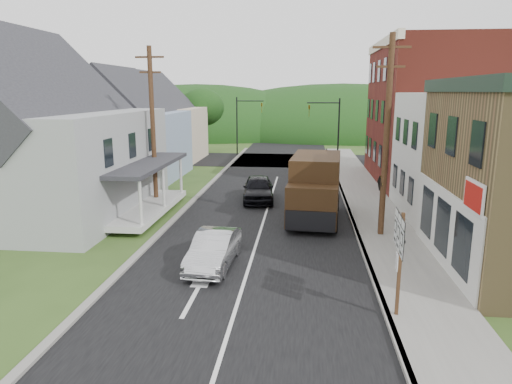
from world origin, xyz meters
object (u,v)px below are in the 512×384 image
(dark_sedan, at_px, (258,189))
(route_sign_cluster, at_px, (399,250))
(warning_sign, at_px, (380,196))
(silver_sedan, at_px, (214,250))
(delivery_van, at_px, (315,188))

(dark_sedan, xyz_separation_m, route_sign_cluster, (5.47, -14.36, 1.39))
(warning_sign, bearing_deg, silver_sedan, -153.44)
(delivery_van, bearing_deg, dark_sedan, 135.48)
(delivery_van, height_order, route_sign_cluster, delivery_van)
(dark_sedan, height_order, route_sign_cluster, route_sign_cluster)
(route_sign_cluster, bearing_deg, warning_sign, 88.10)
(dark_sedan, bearing_deg, delivery_van, -54.83)
(silver_sedan, xyz_separation_m, warning_sign, (6.84, 4.59, 1.22))
(dark_sedan, bearing_deg, route_sign_cluster, -74.52)
(route_sign_cluster, relative_size, warning_sign, 1.14)
(dark_sedan, distance_m, delivery_van, 5.20)
(silver_sedan, bearing_deg, route_sign_cluster, -27.02)
(silver_sedan, relative_size, warning_sign, 1.49)
(silver_sedan, height_order, delivery_van, delivery_van)
(route_sign_cluster, bearing_deg, dark_sedan, 114.22)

